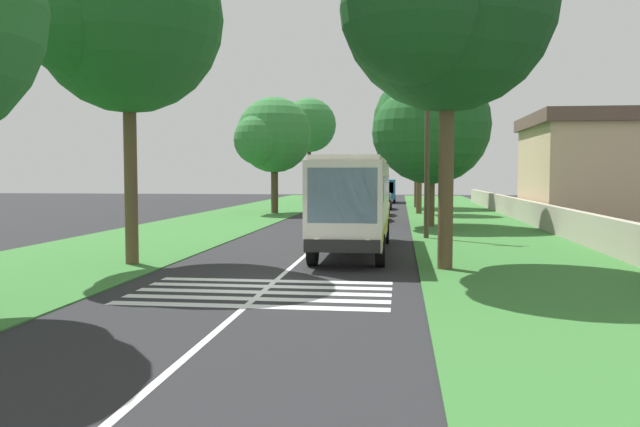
{
  "coord_description": "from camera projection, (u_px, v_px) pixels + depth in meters",
  "views": [
    {
      "loc": [
        -17.54,
        -3.6,
        3.11
      ],
      "look_at": [
        6.84,
        -0.54,
        1.6
      ],
      "focal_mm": 35.99,
      "sensor_mm": 36.0,
      "label": 1
    }
  ],
  "objects": [
    {
      "name": "grass_verge_left",
      "position": [
        175.0,
        233.0,
        33.88
      ],
      "size": [
        120.0,
        8.0,
        0.04
      ],
      "primitive_type": "cube",
      "color": "#387533",
      "rests_on": "ground"
    },
    {
      "name": "trailing_car_3",
      "position": [
        342.0,
        199.0,
        62.5
      ],
      "size": [
        4.3,
        1.78,
        1.43
      ],
      "color": "#B7A893",
      "rests_on": "ground"
    },
    {
      "name": "roadside_tree_left_3",
      "position": [
        126.0,
        23.0,
        21.6
      ],
      "size": [
        7.17,
        6.37,
        11.5
      ],
      "color": "brown",
      "rests_on": "grass_verge_left"
    },
    {
      "name": "utility_pole",
      "position": [
        427.0,
        151.0,
        30.63
      ],
      "size": [
        0.24,
        1.4,
        8.06
      ],
      "color": "#473828",
      "rests_on": "grass_verge_right"
    },
    {
      "name": "roadside_building",
      "position": [
        607.0,
        168.0,
        41.2
      ],
      "size": [
        10.69,
        9.96,
        6.96
      ],
      "color": "beige",
      "rests_on": "ground"
    },
    {
      "name": "roadside_tree_right_0",
      "position": [
        442.0,
        12.0,
        20.55
      ],
      "size": [
        8.53,
        6.84,
        11.9
      ],
      "color": "brown",
      "rests_on": "grass_verge_right"
    },
    {
      "name": "trailing_car_0",
      "position": [
        372.0,
        211.0,
        42.97
      ],
      "size": [
        4.3,
        1.78,
        1.43
      ],
      "color": "black",
      "rests_on": "ground"
    },
    {
      "name": "trailing_car_1",
      "position": [
        378.0,
        206.0,
        48.53
      ],
      "size": [
        4.3,
        1.78,
        1.43
      ],
      "color": "gold",
      "rests_on": "ground"
    },
    {
      "name": "roadside_tree_right_3",
      "position": [
        418.0,
        120.0,
        49.68
      ],
      "size": [
        5.07,
        4.42,
        9.63
      ],
      "color": "brown",
      "rests_on": "grass_verge_right"
    },
    {
      "name": "ground",
      "position": [
        271.0,
        285.0,
        18.01
      ],
      "size": [
        160.0,
        160.0,
        0.0
      ],
      "primitive_type": "plane",
      "color": "#262628"
    },
    {
      "name": "zebra_crossing",
      "position": [
        262.0,
        292.0,
        16.88
      ],
      "size": [
        4.05,
        6.8,
        0.01
      ],
      "color": "silver",
      "rests_on": "ground"
    },
    {
      "name": "roadside_tree_right_1",
      "position": [
        428.0,
        129.0,
        37.59
      ],
      "size": [
        8.41,
        6.92,
        9.4
      ],
      "color": "brown",
      "rests_on": "grass_verge_right"
    },
    {
      "name": "roadside_tree_left_0",
      "position": [
        309.0,
        127.0,
        68.6
      ],
      "size": [
        6.89,
        5.76,
        11.18
      ],
      "color": "#3D2D1E",
      "rests_on": "grass_verge_left"
    },
    {
      "name": "trailing_car_2",
      "position": [
        382.0,
        202.0,
        56.83
      ],
      "size": [
        4.3,
        1.78,
        1.43
      ],
      "color": "black",
      "rests_on": "ground"
    },
    {
      "name": "roadside_tree_right_2",
      "position": [
        415.0,
        122.0,
        58.65
      ],
      "size": [
        7.64,
        6.47,
        11.21
      ],
      "color": "brown",
      "rests_on": "grass_verge_right"
    },
    {
      "name": "coach_bus",
      "position": [
        355.0,
        198.0,
        25.45
      ],
      "size": [
        11.16,
        2.62,
        3.73
      ],
      "color": "silver",
      "rests_on": "ground"
    },
    {
      "name": "trailing_minibus_0",
      "position": [
        386.0,
        188.0,
        70.17
      ],
      "size": [
        6.0,
        2.14,
        2.53
      ],
      "color": "teal",
      "rests_on": "ground"
    },
    {
      "name": "roadside_tree_left_1",
      "position": [
        272.0,
        137.0,
        50.34
      ],
      "size": [
        7.08,
        5.92,
        9.11
      ],
      "color": "#4C3826",
      "rests_on": "grass_verge_left"
    },
    {
      "name": "grass_verge_right",
      "position": [
        493.0,
        236.0,
        31.85
      ],
      "size": [
        120.0,
        8.0,
        0.04
      ],
      "primitive_type": "cube",
      "color": "#387533",
      "rests_on": "ground"
    },
    {
      "name": "centre_line",
      "position": [
        329.0,
        235.0,
        32.87
      ],
      "size": [
        110.0,
        0.16,
        0.01
      ],
      "primitive_type": "cube",
      "color": "silver",
      "rests_on": "ground"
    },
    {
      "name": "roadside_wall",
      "position": [
        542.0,
        216.0,
        36.33
      ],
      "size": [
        70.0,
        0.4,
        1.4
      ],
      "primitive_type": "cube",
      "color": "#B2A893",
      "rests_on": "grass_verge_right"
    }
  ]
}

